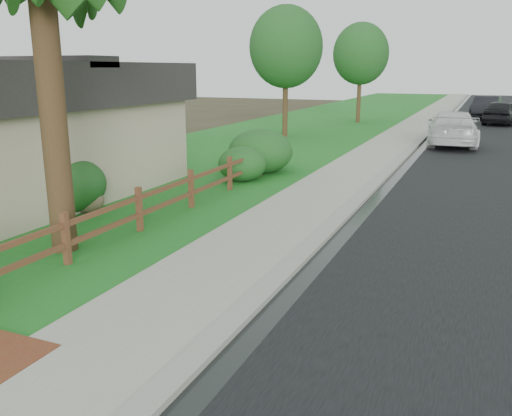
% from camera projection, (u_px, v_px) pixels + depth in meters
% --- Properties ---
extents(ground, '(120.00, 120.00, 0.00)m').
position_uv_depth(ground, '(140.00, 382.00, 6.63)').
color(ground, '#37311E').
extents(road, '(8.00, 90.00, 0.02)m').
position_uv_depth(road, '(504.00, 126.00, 36.05)').
color(road, black).
rests_on(road, ground).
extents(curb, '(0.40, 90.00, 0.12)m').
position_uv_depth(curb, '(438.00, 123.00, 37.63)').
color(curb, gray).
rests_on(curb, ground).
extents(wet_gutter, '(0.50, 90.00, 0.00)m').
position_uv_depth(wet_gutter, '(443.00, 123.00, 37.51)').
color(wet_gutter, black).
rests_on(wet_gutter, road).
extents(sidewalk, '(2.20, 90.00, 0.10)m').
position_uv_depth(sidewalk, '(419.00, 122.00, 38.13)').
color(sidewalk, gray).
rests_on(sidewalk, ground).
extents(grass_strip, '(1.60, 90.00, 0.06)m').
position_uv_depth(grass_strip, '(391.00, 121.00, 38.85)').
color(grass_strip, '#1B5E20').
rests_on(grass_strip, ground).
extents(lawn_near, '(9.00, 90.00, 0.04)m').
position_uv_depth(lawn_near, '(322.00, 119.00, 40.83)').
color(lawn_near, '#1B5E20').
rests_on(lawn_near, ground).
extents(ranch_fence, '(0.12, 16.92, 1.10)m').
position_uv_depth(ranch_fence, '(167.00, 197.00, 13.55)').
color(ranch_fence, '#53311B').
rests_on(ranch_fence, ground).
extents(white_suv, '(2.88, 5.97, 1.68)m').
position_uv_depth(white_suv, '(452.00, 128.00, 26.78)').
color(white_suv, silver).
rests_on(white_suv, road).
extents(dark_car_mid, '(2.62, 5.03, 1.63)m').
position_uv_depth(dark_car_mid, '(501.00, 112.00, 36.91)').
color(dark_car_mid, black).
rests_on(dark_car_mid, road).
extents(dark_car_far, '(2.27, 5.17, 1.65)m').
position_uv_depth(dark_car_far, '(486.00, 107.00, 41.17)').
color(dark_car_far, black).
rests_on(dark_car_far, road).
extents(boulder, '(1.05, 0.79, 0.70)m').
position_uv_depth(boulder, '(86.00, 200.00, 14.34)').
color(boulder, brown).
rests_on(boulder, ground).
extents(shrub_b, '(2.50, 2.50, 1.50)m').
position_uv_depth(shrub_b, '(65.00, 185.00, 14.27)').
color(shrub_b, '#1A491D').
rests_on(shrub_b, ground).
extents(shrub_c, '(2.18, 2.18, 1.19)m').
position_uv_depth(shrub_c, '(242.00, 164.00, 18.28)').
color(shrub_c, '#1A491D').
rests_on(shrub_c, ground).
extents(shrub_d, '(3.11, 3.11, 1.61)m').
position_uv_depth(shrub_d, '(260.00, 151.00, 19.65)').
color(shrub_d, '#1A491D').
rests_on(shrub_d, ground).
extents(tree_near_left, '(3.96, 3.96, 7.01)m').
position_uv_depth(tree_near_left, '(286.00, 47.00, 28.98)').
color(tree_near_left, '#3D2E19').
rests_on(tree_near_left, ground).
extents(tree_mid_left, '(3.79, 3.79, 6.77)m').
position_uv_depth(tree_mid_left, '(361.00, 54.00, 36.88)').
color(tree_mid_left, '#3D2E19').
rests_on(tree_mid_left, ground).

